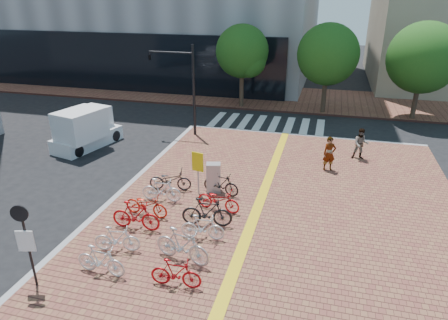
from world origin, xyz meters
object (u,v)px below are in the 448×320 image
(bike_5, at_px, (170,180))
(traffic_light_pole, at_px, (173,73))
(bike_2, at_px, (136,216))
(bike_9, at_px, (207,212))
(bike_4, at_px, (161,190))
(bike_1, at_px, (117,239))
(pedestrian_a, at_px, (329,154))
(bike_3, at_px, (146,205))
(bike_8, at_px, (203,227))
(notice_sign, at_px, (25,236))
(bike_6, at_px, (176,273))
(bike_11, at_px, (221,184))
(utility_box, at_px, (214,178))
(pedestrian_b, at_px, (361,144))
(bike_0, at_px, (101,260))
(yellow_sign, at_px, (198,165))
(box_truck, at_px, (85,128))
(bike_7, at_px, (182,246))

(bike_5, distance_m, traffic_light_pole, 8.34)
(bike_2, xyz_separation_m, bike_9, (2.41, 0.88, 0.01))
(bike_4, relative_size, bike_9, 0.90)
(bike_1, xyz_separation_m, pedestrian_a, (6.61, 8.59, 0.37))
(bike_1, height_order, bike_3, bike_3)
(bike_8, relative_size, notice_sign, 0.58)
(bike_5, height_order, pedestrian_a, pedestrian_a)
(bike_6, bearing_deg, bike_3, 32.91)
(bike_6, height_order, bike_11, bike_11)
(bike_3, height_order, utility_box, utility_box)
(bike_9, xyz_separation_m, traffic_light_pole, (-4.96, 9.63, 3.09))
(bike_6, bearing_deg, bike_1, 62.45)
(bike_5, relative_size, pedestrian_a, 1.09)
(bike_2, bearing_deg, utility_box, -29.15)
(utility_box, bearing_deg, traffic_light_pole, 122.56)
(pedestrian_b, distance_m, traffic_light_pole, 11.16)
(bike_0, relative_size, yellow_sign, 0.86)
(bike_8, relative_size, traffic_light_pole, 0.29)
(bike_1, height_order, bike_6, bike_1)
(bike_3, distance_m, bike_9, 2.47)
(bike_1, relative_size, bike_8, 0.99)
(pedestrian_b, distance_m, utility_box, 8.32)
(bike_4, height_order, bike_5, bike_4)
(bike_0, bearing_deg, utility_box, -13.09)
(bike_4, distance_m, box_truck, 8.51)
(bike_2, relative_size, utility_box, 1.41)
(bike_1, distance_m, pedestrian_a, 10.84)
(bike_7, xyz_separation_m, bike_11, (-0.03, 4.75, -0.09))
(bike_8, xyz_separation_m, utility_box, (-0.65, 3.57, 0.18))
(yellow_sign, distance_m, notice_sign, 7.31)
(bike_8, xyz_separation_m, bike_9, (-0.11, 0.87, 0.09))
(pedestrian_b, xyz_separation_m, utility_box, (-6.27, -5.47, -0.16))
(utility_box, distance_m, yellow_sign, 0.97)
(bike_5, distance_m, utility_box, 1.90)
(pedestrian_b, xyz_separation_m, yellow_sign, (-6.83, -5.87, 0.51))
(bike_3, bearing_deg, bike_6, -138.21)
(bike_9, distance_m, pedestrian_a, 7.59)
(bike_0, bearing_deg, bike_7, -57.43)
(bike_8, relative_size, utility_box, 1.19)
(bike_4, bearing_deg, bike_0, 176.25)
(bike_1, height_order, utility_box, utility_box)
(bike_0, height_order, traffic_light_pole, traffic_light_pole)
(bike_1, bearing_deg, bike_6, -125.48)
(bike_1, distance_m, box_truck, 11.01)
(bike_2, height_order, bike_4, bike_2)
(bike_6, bearing_deg, notice_sign, 100.89)
(bike_11, bearing_deg, notice_sign, 162.81)
(bike_0, relative_size, bike_6, 1.06)
(bike_0, relative_size, notice_sign, 0.61)
(traffic_light_pole, bearing_deg, bike_11, -55.96)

